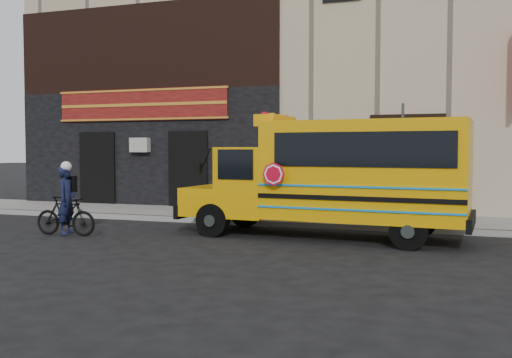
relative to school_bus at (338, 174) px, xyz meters
The scene contains 8 objects.
ground 3.32m from the school_bus, 158.31° to the right, with size 120.00×120.00×0.00m, color black.
curb 3.45m from the school_bus, 151.23° to the left, with size 40.00×0.20×0.15m, color gray.
sidewalk 4.32m from the school_bus, 132.40° to the left, with size 40.00×3.00×0.15m, color slate.
building 10.81m from the school_bus, 106.60° to the left, with size 20.00×10.70×12.00m.
school_bus is the anchor object (origin of this frame).
sign_pole 2.46m from the school_bus, 57.63° to the left, with size 0.14×0.27×3.30m.
bicycle 6.66m from the school_bus, 164.57° to the right, with size 0.45×1.60×0.96m, color black.
cyclist 6.59m from the school_bus, 164.71° to the right, with size 0.60×0.39×1.65m, color #111633.
Camera 1 is at (5.24, -12.20, 2.10)m, focal length 40.00 mm.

